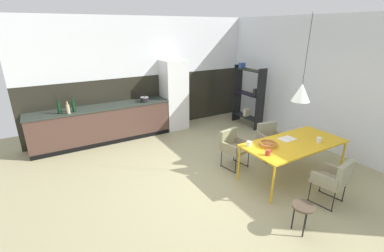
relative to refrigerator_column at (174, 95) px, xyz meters
name	(u,v)px	position (x,y,z in m)	size (l,w,h in m)	color
ground_plane	(220,185)	(-0.64, -3.12, -0.95)	(9.21, 9.21, 0.00)	tan
back_wall_splashback_dark	(148,102)	(-0.64, 0.36, -0.20)	(6.31, 0.12, 1.49)	black
back_wall_panel_upper	(145,47)	(-0.64, 0.36, 1.29)	(6.31, 0.12, 1.49)	silver
side_wall_right	(338,87)	(2.45, -3.12, 0.54)	(0.12, 7.08, 2.99)	silver
kitchen_counter	(103,124)	(-1.99, 0.00, -0.50)	(3.34, 0.63, 0.91)	#4E352C
refrigerator_column	(174,95)	(0.00, 0.00, 0.00)	(0.62, 0.60, 1.90)	silver
dining_table	(294,144)	(0.69, -3.56, -0.27)	(1.95, 0.92, 0.72)	gold
armchair_corner_seat	(270,136)	(0.93, -2.73, -0.45)	(0.55, 0.54, 0.77)	gray
armchair_head_of_table	(335,177)	(0.60, -4.47, -0.46)	(0.56, 0.55, 0.78)	gray
armchair_by_stool	(233,144)	(0.01, -2.63, -0.47)	(0.56, 0.55, 0.76)	gray
fruit_bowl	(268,144)	(0.15, -3.43, -0.19)	(0.33, 0.33, 0.07)	#B2662D
open_book	(287,139)	(0.70, -3.38, -0.22)	(0.30, 0.23, 0.02)	white
mug_dark_espresso	(249,144)	(-0.15, -3.26, -0.18)	(0.13, 0.08, 0.10)	white
mug_wide_latte	(319,140)	(1.09, -3.78, -0.18)	(0.13, 0.09, 0.10)	white
mug_glass_clear	(268,152)	(-0.11, -3.69, -0.18)	(0.13, 0.09, 0.09)	#B23D33
cooking_pot	(144,99)	(-0.91, -0.12, 0.02)	(0.21, 0.21, 0.15)	black
bottle_vinegar_dark	(59,108)	(-2.90, -0.12, 0.09)	(0.07, 0.07, 0.34)	#0F3319
bottle_oil_tall	(74,106)	(-2.60, -0.13, 0.08)	(0.07, 0.07, 0.33)	#0F3319
bottle_wine_green	(68,109)	(-2.73, -0.22, 0.07)	(0.08, 0.08, 0.27)	tan
side_stool	(303,208)	(-0.37, -4.65, -0.56)	(0.31, 0.31, 0.44)	#4C3D2D
open_shelf_unit	(248,95)	(1.94, -0.87, -0.06)	(0.30, 1.01, 1.76)	black
pendant_lamp_over_table_near	(301,93)	(0.69, -3.55, 0.71)	(0.32, 0.32, 1.44)	black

